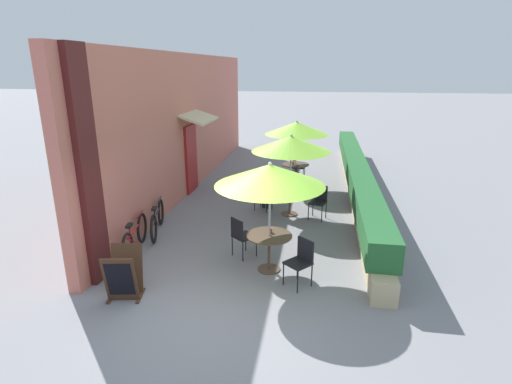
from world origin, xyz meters
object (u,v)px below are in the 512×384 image
at_px(patio_umbrella_near, 270,175).
at_px(patio_table_mid, 290,194).
at_px(patio_table_near, 269,243).
at_px(cafe_chair_near_left, 241,234).
at_px(patio_umbrella_mid, 291,144).
at_px(bicycle_second, 157,219).
at_px(cafe_chair_far_left, 297,165).
at_px(cafe_chair_mid_right, 319,199).
at_px(menu_board, 124,274).
at_px(coffee_cup_mid, 292,185).
at_px(bicycle_leaning, 135,237).
at_px(cafe_chair_mid_left, 262,193).
at_px(coffee_cup_far, 293,163).
at_px(cafe_chair_near_right, 301,259).
at_px(coffee_cup_near, 270,230).
at_px(patio_table_far, 295,169).
at_px(seated_patron_mid_left, 264,186).
at_px(cafe_chair_far_right, 294,177).
at_px(patio_umbrella_far, 297,128).

xyz_separation_m(patio_umbrella_near, patio_table_mid, (0.15, 3.14, -1.36)).
bearing_deg(patio_table_near, patio_umbrella_near, 90.00).
height_order(cafe_chair_near_left, patio_umbrella_mid, patio_umbrella_mid).
bearing_deg(cafe_chair_near_left, patio_table_near, 5.61).
bearing_deg(bicycle_second, patio_umbrella_near, -39.75).
bearing_deg(cafe_chair_far_left, cafe_chair_mid_right, 17.68).
bearing_deg(patio_umbrella_mid, menu_board, -118.81).
xyz_separation_m(cafe_chair_mid_right, coffee_cup_mid, (-0.71, 0.31, 0.27)).
bearing_deg(bicycle_leaning, cafe_chair_mid_left, 43.29).
bearing_deg(cafe_chair_mid_left, patio_umbrella_mid, 5.61).
bearing_deg(coffee_cup_far, cafe_chair_near_right, -84.57).
bearing_deg(patio_umbrella_mid, coffee_cup_near, -92.72).
relative_size(coffee_cup_near, patio_table_far, 0.10).
xyz_separation_m(patio_table_mid, patio_table_far, (-0.03, 2.74, 0.00)).
bearing_deg(coffee_cup_near, cafe_chair_mid_left, 101.04).
bearing_deg(bicycle_second, seated_patron_mid_left, 27.84).
bearing_deg(cafe_chair_near_right, coffee_cup_mid, -42.26).
distance_m(patio_umbrella_near, patio_umbrella_mid, 3.15).
distance_m(cafe_chair_far_left, coffee_cup_far, 0.92).
relative_size(patio_table_mid, bicycle_second, 0.51).
bearing_deg(patio_table_far, patio_table_near, -91.18).
bearing_deg(cafe_chair_mid_left, coffee_cup_far, 92.83).
bearing_deg(bicycle_leaning, cafe_chair_near_right, -21.41).
bearing_deg(coffee_cup_far, coffee_cup_mid, -86.38).
height_order(cafe_chair_near_right, patio_table_far, cafe_chair_near_right).
distance_m(cafe_chair_near_left, cafe_chair_far_right, 4.71).
relative_size(patio_umbrella_mid, patio_umbrella_far, 1.00).
xyz_separation_m(patio_table_far, bicycle_second, (-2.98, -4.51, -0.22)).
xyz_separation_m(patio_table_near, cafe_chair_far_right, (0.12, 5.11, -0.05)).
relative_size(coffee_cup_mid, cafe_chair_far_right, 0.10).
height_order(patio_table_far, coffee_cup_far, coffee_cup_far).
distance_m(patio_umbrella_near, menu_board, 3.07).
distance_m(patio_table_mid, coffee_cup_far, 2.66).
height_order(coffee_cup_mid, cafe_chair_far_right, cafe_chair_far_right).
bearing_deg(bicycle_leaning, coffee_cup_near, -12.85).
distance_m(patio_umbrella_near, coffee_cup_far, 5.91).
xyz_separation_m(coffee_cup_near, cafe_chair_far_left, (0.11, 6.55, -0.27)).
height_order(cafe_chair_near_right, coffee_cup_near, cafe_chair_near_right).
relative_size(patio_umbrella_near, cafe_chair_mid_right, 2.50).
bearing_deg(patio_umbrella_near, cafe_chair_near_right, -35.51).
xyz_separation_m(patio_table_far, patio_umbrella_far, (0.00, 0.00, 1.36)).
bearing_deg(cafe_chair_mid_left, cafe_chair_far_left, 95.31).
height_order(patio_umbrella_near, cafe_chair_far_left, patio_umbrella_near).
xyz_separation_m(coffee_cup_mid, menu_board, (-2.52, -4.64, -0.35)).
height_order(cafe_chair_mid_right, coffee_cup_far, cafe_chair_mid_right).
bearing_deg(patio_table_far, bicycle_second, -123.46).
bearing_deg(patio_table_mid, cafe_chair_mid_right, -12.03).
distance_m(patio_umbrella_near, cafe_chair_mid_right, 3.42).
height_order(bicycle_leaning, bicycle_second, bicycle_leaning).
distance_m(patio_umbrella_near, coffee_cup_mid, 3.49).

